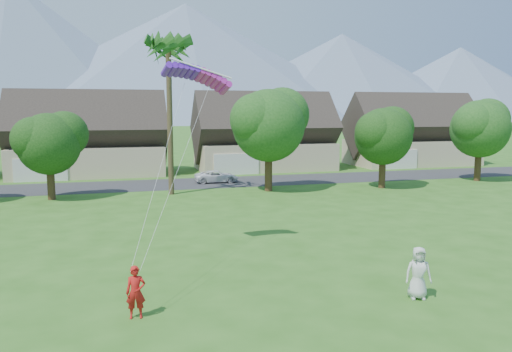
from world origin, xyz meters
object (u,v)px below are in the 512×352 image
object	(u,v)px
kite_flyer	(136,292)
parked_car	(217,176)
parafoil_kite	(198,74)
watcher	(418,273)

from	to	relation	value
kite_flyer	parked_car	distance (m)	30.56
parked_car	parafoil_kite	distance (m)	24.03
watcher	parafoil_kite	bearing A→B (deg)	146.47
kite_flyer	watcher	bearing A→B (deg)	-0.65
parked_car	parafoil_kite	size ratio (longest dim) A/B	1.28
watcher	parafoil_kite	size ratio (longest dim) A/B	0.60
parked_car	parafoil_kite	bearing A→B (deg)	168.18
parafoil_kite	kite_flyer	bearing A→B (deg)	-118.67
watcher	parked_car	bearing A→B (deg)	110.49
kite_flyer	watcher	xyz separation A→B (m)	(9.87, -0.92, 0.08)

